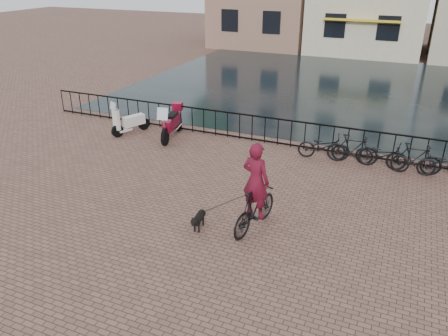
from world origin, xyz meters
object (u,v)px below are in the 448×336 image
at_px(dog, 199,220).
at_px(motorcycle, 171,119).
at_px(scooter, 130,116).
at_px(cyclist, 255,192).

distance_m(dog, motorcycle, 6.55).
bearing_deg(scooter, cyclist, -10.60).
bearing_deg(cyclist, dog, 35.05).
bearing_deg(dog, motorcycle, 118.52).
bearing_deg(dog, scooter, 130.27).
bearing_deg(dog, cyclist, 16.65).
relative_size(cyclist, scooter, 1.71).
distance_m(motorcycle, scooter, 1.73).
relative_size(dog, motorcycle, 0.35).
xyz_separation_m(cyclist, motorcycle, (-5.05, 4.79, -0.29)).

